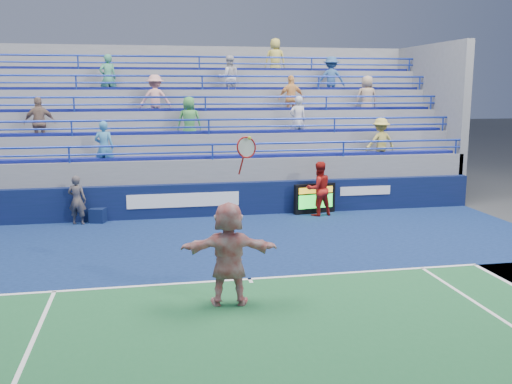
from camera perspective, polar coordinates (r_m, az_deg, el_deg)
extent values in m
plane|color=#333538|center=(12.68, -0.65, -8.79)|extent=(120.00, 120.00, 0.00)
cube|color=#0D1E45|center=(14.75, -2.20, -6.00)|extent=(18.00, 8.40, 0.02)
cube|color=white|center=(12.68, -0.65, -8.69)|extent=(11.00, 0.10, 0.01)
cube|color=white|center=(12.58, -0.57, -8.84)|extent=(0.08, 0.30, 0.01)
cube|color=#0A1637|center=(18.77, -4.23, -0.77)|extent=(18.00, 0.30, 1.10)
cube|color=white|center=(18.51, -7.25, -0.82)|extent=(3.60, 0.02, 0.45)
cube|color=white|center=(19.87, 10.88, 0.13)|extent=(1.80, 0.02, 0.30)
cube|color=slate|center=(21.65, -5.16, 0.71)|extent=(18.00, 5.60, 1.10)
cube|color=slate|center=(21.59, -5.18, 1.69)|extent=(18.00, 5.60, 1.85)
cube|color=navy|center=(19.15, -4.50, 3.54)|extent=(17.40, 0.45, 0.10)
cylinder|color=#1E37A6|center=(18.70, -4.38, 4.77)|extent=(18.00, 0.07, 0.07)
cube|color=slate|center=(22.03, -5.33, 2.85)|extent=(18.00, 4.60, 2.60)
cube|color=navy|center=(20.06, -4.86, 6.00)|extent=(17.40, 0.45, 0.10)
cylinder|color=#1E37A6|center=(19.64, -4.75, 7.22)|extent=(18.00, 0.07, 0.07)
cube|color=slate|center=(22.48, -5.47, 3.96)|extent=(18.00, 3.60, 3.35)
cube|color=navy|center=(21.01, -5.19, 8.24)|extent=(17.40, 0.45, 0.10)
cylinder|color=#1E37A6|center=(20.60, -5.09, 9.45)|extent=(18.00, 0.07, 0.07)
cube|color=slate|center=(22.94, -5.61, 5.02)|extent=(18.00, 2.60, 4.10)
cube|color=navy|center=(22.00, -5.49, 10.28)|extent=(17.40, 0.45, 0.10)
cylinder|color=#1E37A6|center=(21.60, -5.41, 11.47)|extent=(18.00, 0.07, 0.07)
cube|color=slate|center=(23.40, -5.75, 6.05)|extent=(18.00, 1.60, 4.85)
cube|color=navy|center=(23.00, -5.78, 12.14)|extent=(17.40, 0.45, 0.10)
cylinder|color=#1E37A6|center=(22.62, -5.70, 13.32)|extent=(18.00, 0.07, 0.07)
imported|color=#DF9890|center=(20.90, -10.03, 9.16)|extent=(1.14, 0.70, 1.70)
imported|color=tan|center=(22.51, 11.01, 9.20)|extent=(0.86, 0.58, 1.70)
imported|color=#D0BF50|center=(23.51, 1.93, 13.08)|extent=(0.86, 0.59, 1.70)
imported|color=#2D5489|center=(23.07, 7.51, 11.18)|extent=(1.21, 0.86, 1.70)
imported|color=#41916A|center=(21.93, -14.58, 10.99)|extent=(0.70, 0.55, 1.70)
imported|color=#826657|center=(20.21, -20.81, 6.48)|extent=(1.04, 0.54, 1.70)
imported|color=silver|center=(22.13, -2.73, 11.30)|extent=(0.87, 0.70, 1.70)
imported|color=teal|center=(19.03, -14.93, 4.33)|extent=(0.69, 0.53, 1.70)
imported|color=#3F8B42|center=(19.98, -6.68, 7.04)|extent=(0.85, 0.57, 1.70)
imported|color=gold|center=(20.66, 12.34, 4.89)|extent=(1.16, 0.75, 1.70)
imported|color=#F7B260|center=(21.58, 3.56, 9.32)|extent=(1.02, 0.48, 1.70)
imported|color=#BAB9BF|center=(20.64, 4.19, 7.19)|extent=(0.66, 0.47, 1.70)
cube|color=black|center=(19.21, 5.88, -0.66)|extent=(1.47, 0.41, 1.02)
cube|color=gold|center=(19.07, 5.97, 0.18)|extent=(1.25, 0.02, 0.20)
cube|color=#19E533|center=(19.14, 5.95, -0.94)|extent=(1.25, 0.02, 0.46)
cube|color=#0C183C|center=(18.55, -15.50, -2.26)|extent=(0.58, 0.58, 0.46)
cube|color=#0C183C|center=(18.67, -15.51, -0.90)|extent=(0.45, 0.19, 0.36)
imported|color=silver|center=(11.04, -2.73, -6.17)|extent=(1.96, 0.88, 2.04)
torus|color=#B11715|center=(10.70, -0.97, 4.49)|extent=(0.42, 0.24, 0.41)
cylinder|color=#B11715|center=(10.72, -1.49, 2.67)|extent=(0.09, 0.23, 0.37)
sphere|color=#D0D431|center=(10.64, -0.66, 5.42)|extent=(0.07, 0.07, 0.07)
imported|color=#121B33|center=(18.35, -17.46, -0.78)|extent=(0.64, 0.51, 1.54)
imported|color=#A21712|center=(18.83, 6.29, 0.32)|extent=(0.99, 0.84, 1.80)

